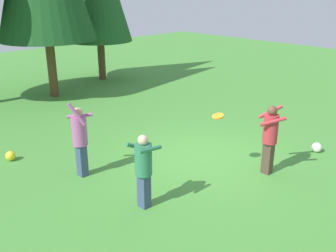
{
  "coord_description": "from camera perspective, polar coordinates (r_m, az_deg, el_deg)",
  "views": [
    {
      "loc": [
        -6.97,
        -5.89,
        4.23
      ],
      "look_at": [
        -0.99,
        0.31,
        1.05
      ],
      "focal_mm": 41.21,
      "sensor_mm": 36.0,
      "label": 1
    }
  ],
  "objects": [
    {
      "name": "ground_plane",
      "position": [
        10.06,
        5.34,
        -4.7
      ],
      "size": [
        40.0,
        40.0,
        0.0
      ],
      "primitive_type": "plane",
      "color": "#478C38"
    },
    {
      "name": "person_thrower",
      "position": [
        8.96,
        -12.9,
        -1.43
      ],
      "size": [
        0.68,
        0.68,
        1.84
      ],
      "rotation": [
        0.0,
        0.0,
        -0.7
      ],
      "color": "#38476B",
      "rests_on": "ground_plane"
    },
    {
      "name": "person_catcher",
      "position": [
        9.16,
        14.86,
        -1.17
      ],
      "size": [
        0.73,
        0.73,
        1.67
      ],
      "rotation": [
        0.0,
        0.0,
        2.29
      ],
      "color": "#4C382D",
      "rests_on": "ground_plane"
    },
    {
      "name": "person_bystander",
      "position": [
        7.54,
        -3.65,
        -5.85
      ],
      "size": [
        0.54,
        0.48,
        1.55
      ],
      "rotation": [
        0.0,
        0.0,
        0.01
      ],
      "color": "#38476B",
      "rests_on": "ground_plane"
    },
    {
      "name": "frisbee",
      "position": [
        8.88,
        7.39,
        1.46
      ],
      "size": [
        0.3,
        0.3,
        0.09
      ],
      "color": "orange"
    },
    {
      "name": "ball_yellow",
      "position": [
        10.61,
        -22.27,
        -4.11
      ],
      "size": [
        0.25,
        0.25,
        0.25
      ],
      "primitive_type": "sphere",
      "color": "yellow",
      "rests_on": "ground_plane"
    },
    {
      "name": "ball_white",
      "position": [
        11.04,
        21.14,
        -2.97
      ],
      "size": [
        0.27,
        0.27,
        0.27
      ],
      "primitive_type": "sphere",
      "color": "white",
      "rests_on": "ground_plane"
    }
  ]
}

